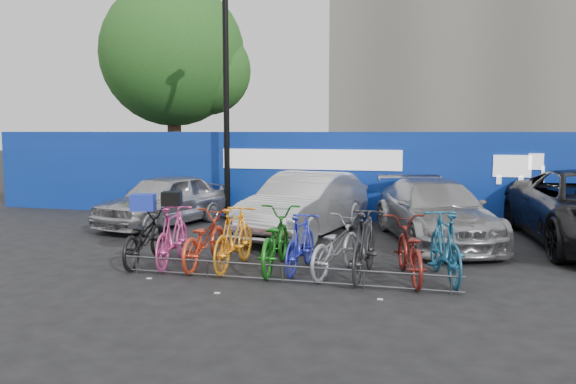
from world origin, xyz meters
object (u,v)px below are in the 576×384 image
(car_2, at_px, (435,211))
(bike_1, at_px, (173,236))
(car_1, at_px, (305,204))
(bike_2, at_px, (204,239))
(tree, at_px, (179,58))
(bike_6, at_px, (336,246))
(bike_9, at_px, (445,246))
(bike_7, at_px, (364,244))
(car_0, at_px, (164,200))
(lamppost, at_px, (226,100))
(bike_4, at_px, (275,239))
(bike_8, at_px, (409,250))
(bike_rack, at_px, (282,273))
(bike_5, at_px, (301,243))
(bike_0, at_px, (144,237))
(bike_3, at_px, (234,238))

(car_2, height_order, bike_1, car_2)
(car_1, height_order, bike_2, car_1)
(tree, distance_m, bike_6, 13.24)
(bike_9, bearing_deg, bike_7, -5.56)
(car_0, bearing_deg, bike_1, -46.21)
(lamppost, height_order, bike_4, lamppost)
(bike_2, distance_m, bike_8, 3.60)
(bike_2, bearing_deg, bike_1, 6.36)
(lamppost, relative_size, bike_rack, 1.09)
(bike_2, relative_size, bike_9, 0.99)
(car_1, height_order, bike_5, car_1)
(bike_6, height_order, bike_8, bike_8)
(bike_1, bearing_deg, bike_5, 175.54)
(bike_6, relative_size, bike_7, 0.98)
(bike_0, xyz_separation_m, bike_4, (2.45, 0.15, 0.05))
(lamppost, xyz_separation_m, bike_0, (0.40, -5.34, -2.78))
(tree, relative_size, bike_3, 4.22)
(car_0, relative_size, bike_2, 2.09)
(bike_3, distance_m, bike_6, 1.80)
(bike_6, bearing_deg, tree, -38.18)
(bike_4, height_order, bike_9, bike_9)
(bike_4, xyz_separation_m, bike_8, (2.30, -0.12, -0.03))
(lamppost, height_order, bike_6, lamppost)
(bike_2, xyz_separation_m, bike_8, (3.60, -0.04, 0.01))
(bike_2, distance_m, bike_5, 1.76)
(bike_1, distance_m, bike_7, 3.46)
(bike_2, bearing_deg, bike_rack, 155.63)
(bike_6, distance_m, bike_9, 1.79)
(tree, relative_size, car_1, 1.76)
(lamppost, relative_size, bike_2, 3.24)
(bike_rack, relative_size, bike_7, 2.94)
(car_1, height_order, bike_4, car_1)
(bike_2, bearing_deg, bike_0, 3.09)
(tree, relative_size, lamppost, 1.28)
(lamppost, xyz_separation_m, car_0, (-1.16, -1.52, -2.60))
(bike_7, bearing_deg, bike_6, -12.40)
(bike_3, bearing_deg, bike_6, -176.58)
(car_0, relative_size, bike_0, 2.10)
(bike_3, bearing_deg, bike_1, 1.97)
(bike_4, height_order, bike_5, bike_4)
(tree, relative_size, bike_5, 4.68)
(bike_rack, relative_size, bike_0, 2.99)
(bike_5, bearing_deg, bike_2, 6.06)
(car_1, bearing_deg, bike_0, -110.93)
(lamppost, distance_m, bike_1, 6.07)
(bike_4, bearing_deg, car_1, -91.08)
(bike_0, xyz_separation_m, bike_2, (1.15, 0.07, 0.00))
(bike_2, bearing_deg, bike_6, -179.86)
(bike_0, bearing_deg, bike_5, 176.30)
(car_0, bearing_deg, bike_6, -21.49)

